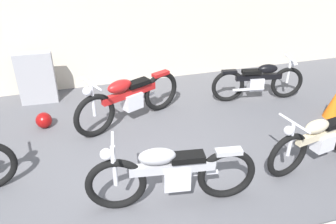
{
  "coord_description": "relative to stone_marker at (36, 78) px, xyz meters",
  "views": [
    {
      "loc": [
        -0.68,
        -3.78,
        3.31
      ],
      "look_at": [
        0.69,
        0.95,
        0.55
      ],
      "focal_mm": 37.01,
      "sensor_mm": 36.0,
      "label": 1
    }
  ],
  "objects": [
    {
      "name": "helmet",
      "position": [
        0.1,
        -1.05,
        -0.39
      ],
      "size": [
        0.29,
        0.29,
        0.29
      ],
      "primitive_type": "sphere",
      "color": "maroon",
      "rests_on": "ground_plane"
    },
    {
      "name": "stone_marker",
      "position": [
        0.0,
        0.0,
        0.0
      ],
      "size": [
        0.73,
        0.24,
        1.06
      ],
      "primitive_type": "cube",
      "rotation": [
        0.0,
        0.0,
        -0.06
      ],
      "color": "#9E9EA3",
      "rests_on": "ground_plane"
    },
    {
      "name": "motorcycle_black",
      "position": [
        4.34,
        -1.12,
        -0.11
      ],
      "size": [
        1.93,
        0.55,
        0.87
      ],
      "rotation": [
        0.0,
        0.0,
        -0.15
      ],
      "color": "black",
      "rests_on": "ground_plane"
    },
    {
      "name": "building_wall",
      "position": [
        1.43,
        0.65,
        1.13
      ],
      "size": [
        18.0,
        0.3,
        3.33
      ],
      "primitive_type": "cube",
      "color": "beige",
      "rests_on": "ground_plane"
    },
    {
      "name": "ground_plane",
      "position": [
        1.43,
        -3.03,
        -0.53
      ],
      "size": [
        40.0,
        40.0,
        0.0
      ],
      "primitive_type": "plane",
      "color": "#56565B"
    },
    {
      "name": "motorcycle_silver",
      "position": [
        1.75,
        -3.51,
        -0.05
      ],
      "size": [
        2.2,
        0.62,
        0.99
      ],
      "rotation": [
        0.0,
        0.0,
        3.0
      ],
      "color": "black",
      "rests_on": "ground_plane"
    },
    {
      "name": "motorcycle_cream",
      "position": [
        4.14,
        -3.32,
        -0.09
      ],
      "size": [
        2.01,
        0.66,
        0.91
      ],
      "rotation": [
        0.0,
        0.0,
        3.33
      ],
      "color": "black",
      "rests_on": "ground_plane"
    },
    {
      "name": "traffic_cone",
      "position": [
        5.34,
        -2.18,
        -0.26
      ],
      "size": [
        0.32,
        0.32,
        0.55
      ],
      "primitive_type": "cone",
      "color": "orange",
      "rests_on": "ground_plane"
    },
    {
      "name": "motorcycle_red",
      "position": [
        1.62,
        -1.29,
        -0.05
      ],
      "size": [
        2.08,
        1.1,
        1.0
      ],
      "rotation": [
        0.0,
        0.0,
        3.57
      ],
      "color": "black",
      "rests_on": "ground_plane"
    }
  ]
}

